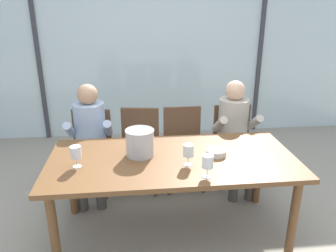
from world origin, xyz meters
name	(u,v)px	position (x,y,z in m)	size (l,w,h in m)	color
ground	(162,177)	(0.00, 1.00, 0.00)	(14.00, 14.00, 0.00)	#9E9384
window_glass_panel	(153,50)	(0.00, 2.46, 1.30)	(7.24, 0.03, 2.60)	silver
window_mullion_left	(38,52)	(-1.63, 2.44, 1.30)	(0.06, 0.06, 2.60)	#38383D
window_mullion_right	(260,49)	(1.63, 2.44, 1.30)	(0.06, 0.06, 2.60)	#38383D
hillside_vineyard	(144,56)	(0.00, 5.82, 0.72)	(13.24, 2.40, 1.44)	#477A38
dining_table	(172,165)	(0.00, 0.00, 0.66)	(2.04, 0.96, 0.73)	brown
chair_near_curtain	(91,144)	(-0.78, 0.90, 0.50)	(0.49, 0.49, 0.86)	brown
chair_left_of_center	(139,142)	(-0.26, 0.90, 0.50)	(0.50, 0.50, 0.86)	brown
chair_center	(183,141)	(0.23, 0.90, 0.50)	(0.44, 0.44, 0.86)	brown
chair_right_of_center	(233,138)	(0.81, 0.91, 0.50)	(0.45, 0.45, 0.86)	brown
person_pale_blue_shirt	(90,135)	(-0.76, 0.75, 0.67)	(0.47, 0.62, 1.18)	#9EB2D1
person_beige_jumper	(235,129)	(0.77, 0.75, 0.67)	(0.47, 0.62, 1.18)	#B7AD9E
ice_bucket_primary	(140,142)	(-0.26, 0.08, 0.85)	(0.24, 0.24, 0.23)	#B7B7BC
tasting_bowl	(216,152)	(0.37, 0.01, 0.76)	(0.17, 0.17, 0.05)	silver
wine_glass_by_left_taster	(208,163)	(0.21, -0.35, 0.85)	(0.08, 0.08, 0.17)	silver
wine_glass_near_bucket	(188,151)	(0.11, -0.15, 0.86)	(0.08, 0.08, 0.17)	silver
wine_glass_center_pour	(76,153)	(-0.76, -0.08, 0.86)	(0.08, 0.08, 0.17)	silver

